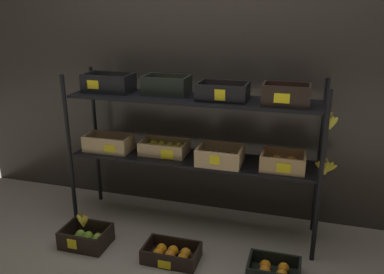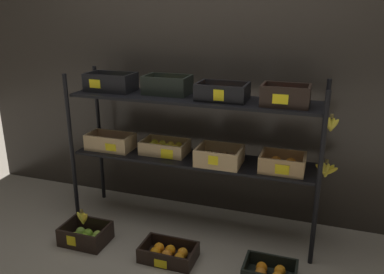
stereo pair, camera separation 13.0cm
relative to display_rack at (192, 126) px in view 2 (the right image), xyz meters
name	(u,v)px [view 2 (the right image)]	position (x,y,z in m)	size (l,w,h in m)	color
ground_plane	(192,225)	(0.00, 0.00, -0.82)	(10.00, 10.00, 0.00)	gray
storefront_wall	(208,75)	(0.00, 0.40, 0.31)	(4.24, 0.12, 2.26)	#2D2823
display_rack	(192,126)	(0.00, 0.00, 0.00)	(1.98, 0.43, 1.19)	black
crate_ground_apple_green	(86,236)	(-0.66, -0.47, -0.77)	(0.33, 0.25, 0.14)	black
crate_ground_orange	(169,253)	(-0.01, -0.47, -0.78)	(0.38, 0.24, 0.11)	black
crate_ground_center_orange	(270,273)	(0.68, -0.46, -0.78)	(0.33, 0.24, 0.11)	black
banana_bunch_loose	(83,218)	(-0.68, -0.47, -0.63)	(0.11, 0.04, 0.12)	brown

